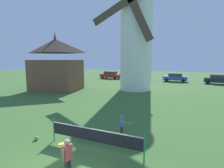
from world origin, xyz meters
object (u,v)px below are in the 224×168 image
(stray_ball, at_px, (36,138))
(parked_car_green, at_px, (139,76))
(windmill, at_px, (136,34))
(chapel, at_px, (56,65))
(player_near, at_px, (67,155))
(tennis_net, at_px, (94,135))
(player_far, at_px, (122,124))
(parked_car_black, at_px, (218,79))
(parked_car_blue, at_px, (175,77))
(parked_car_red, at_px, (110,75))

(stray_ball, bearing_deg, parked_car_green, 94.78)
(windmill, xyz_separation_m, chapel, (-9.68, -4.27, -4.03))
(windmill, relative_size, player_near, 11.74)
(windmill, height_order, player_near, windmill)
(tennis_net, height_order, player_far, player_far)
(parked_car_black, bearing_deg, windmill, -134.70)
(player_far, height_order, parked_car_green, parked_car_green)
(player_far, bearing_deg, stray_ball, -148.66)
(parked_car_blue, distance_m, parked_car_black, 6.81)
(stray_ball, bearing_deg, parked_car_black, 68.06)
(parked_car_blue, bearing_deg, parked_car_black, -4.83)
(stray_ball, bearing_deg, parked_car_blue, 81.18)
(player_near, distance_m, parked_car_green, 29.77)
(windmill, bearing_deg, chapel, -156.19)
(stray_ball, height_order, chapel, chapel)
(chapel, bearing_deg, parked_car_green, 64.82)
(player_far, bearing_deg, parked_car_black, 73.76)
(stray_ball, distance_m, parked_car_red, 29.48)
(tennis_net, bearing_deg, parked_car_blue, 87.46)
(parked_car_green, distance_m, parked_car_blue, 6.74)
(chapel, bearing_deg, parked_car_red, 87.15)
(player_far, bearing_deg, player_near, -97.75)
(player_near, distance_m, stray_ball, 3.68)
(tennis_net, relative_size, parked_car_red, 1.01)
(parked_car_black, bearing_deg, player_near, -105.14)
(player_far, height_order, stray_ball, player_far)
(parked_car_blue, bearing_deg, tennis_net, -92.54)
(player_far, relative_size, parked_car_red, 0.24)
(player_near, distance_m, parked_car_red, 32.09)
(tennis_net, relative_size, parked_car_black, 1.10)
(tennis_net, distance_m, player_near, 1.97)
(parked_car_black, height_order, chapel, chapel)
(tennis_net, relative_size, parked_car_green, 1.04)
(tennis_net, xyz_separation_m, player_near, (0.08, -1.97, 0.09))
(parked_car_black, distance_m, chapel, 25.84)
(player_near, relative_size, parked_car_green, 0.31)
(windmill, height_order, chapel, windmill)
(stray_ball, bearing_deg, chapel, 127.34)
(tennis_net, xyz_separation_m, parked_car_red, (-11.83, 27.83, 0.13))
(parked_car_green, bearing_deg, player_far, -76.51)
(parked_car_green, relative_size, parked_car_blue, 1.05)
(windmill, relative_size, parked_car_blue, 3.79)
(player_far, height_order, chapel, chapel)
(tennis_net, height_order, parked_car_black, parked_car_black)
(parked_car_red, height_order, parked_car_green, same)
(windmill, bearing_deg, player_far, -76.14)
(parked_car_red, bearing_deg, tennis_net, -66.97)
(tennis_net, relative_size, chapel, 0.61)
(parked_car_red, bearing_deg, chapel, -92.85)
(windmill, relative_size, player_far, 14.44)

